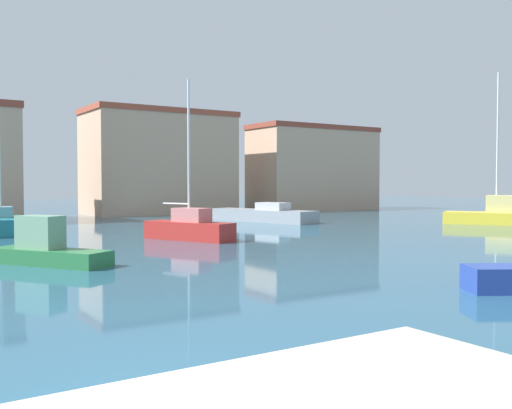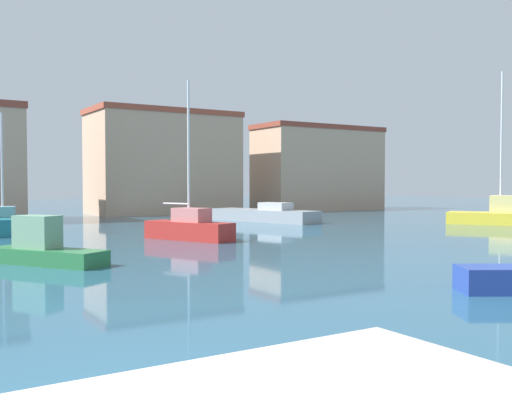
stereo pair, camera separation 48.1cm
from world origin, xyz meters
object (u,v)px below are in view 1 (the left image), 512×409
(sailboat_red_distant_north, at_px, (189,227))
(motorboat_grey_behind_lamppost, at_px, (263,215))
(sailboat_yellow_mid_harbor, at_px, (499,214))
(sailboat_teal_inner_mooring, at_px, (0,224))
(motorboat_green_distant_east, at_px, (47,249))

(sailboat_red_distant_north, xyz_separation_m, motorboat_grey_behind_lamppost, (10.92, 9.73, -0.15))
(sailboat_yellow_mid_harbor, xyz_separation_m, motorboat_grey_behind_lamppost, (-12.13, 11.42, -0.22))
(sailboat_teal_inner_mooring, relative_size, motorboat_green_distant_east, 1.47)
(sailboat_yellow_mid_harbor, xyz_separation_m, motorboat_green_distant_east, (-31.28, -3.58, -0.17))
(sailboat_teal_inner_mooring, distance_m, motorboat_green_distant_east, 14.02)
(sailboat_red_distant_north, bearing_deg, motorboat_grey_behind_lamppost, 41.70)
(sailboat_red_distant_north, height_order, sailboat_teal_inner_mooring, sailboat_red_distant_north)
(sailboat_yellow_mid_harbor, distance_m, sailboat_teal_inner_mooring, 32.19)
(sailboat_red_distant_north, distance_m, motorboat_grey_behind_lamppost, 14.62)
(sailboat_red_distant_north, bearing_deg, sailboat_teal_inner_mooring, 130.37)
(motorboat_grey_behind_lamppost, bearing_deg, sailboat_red_distant_north, -138.30)
(motorboat_grey_behind_lamppost, relative_size, motorboat_green_distant_east, 1.99)
(sailboat_yellow_mid_harbor, height_order, motorboat_green_distant_east, sailboat_yellow_mid_harbor)
(motorboat_grey_behind_lamppost, xyz_separation_m, motorboat_green_distant_east, (-19.16, -15.00, 0.05))
(motorboat_green_distant_east, bearing_deg, sailboat_red_distant_north, 32.63)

